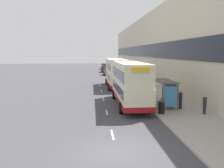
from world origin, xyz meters
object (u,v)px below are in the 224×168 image
double_decker_bus_ahead (116,72)px  pedestrian_4 (148,92)px  car_2 (108,71)px  pedestrian_3 (180,99)px  pedestrian_at_shelter (175,94)px  bus_shelter (167,89)px  pedestrian_1 (205,104)px  car_0 (105,69)px  pedestrian_2 (151,94)px  double_decker_bus_near (130,83)px  litter_bin (161,107)px  car_1 (104,66)px

double_decker_bus_ahead → pedestrian_4: (2.43, -11.29, -1.30)m
car_2 → pedestrian_3: bearing=-83.3°
car_2 → pedestrian_at_shelter: pedestrian_at_shelter is taller
bus_shelter → pedestrian_1: 3.99m
bus_shelter → car_0: bus_shelter is taller
pedestrian_2 → double_decker_bus_near: bearing=-157.6°
bus_shelter → pedestrian_2: bus_shelter is taller
double_decker_bus_near → litter_bin: 4.97m
pedestrian_2 → pedestrian_3: bearing=-62.4°
pedestrian_3 → pedestrian_2: bearing=117.6°
double_decker_bus_ahead → pedestrian_4: size_ratio=6.42×
car_0 → pedestrian_1: 48.14m
double_decker_bus_near → pedestrian_3: 5.18m
pedestrian_2 → pedestrian_3: 4.08m
car_0 → pedestrian_2: (2.57, -42.11, 0.04)m
car_2 → pedestrian_3: (4.31, -36.80, 0.14)m
bus_shelter → car_0: (-3.47, 44.67, -0.97)m
double_decker_bus_near → car_0: bearing=90.2°
car_1 → pedestrian_2: 54.82m
pedestrian_at_shelter → litter_bin: 5.68m
pedestrian_at_shelter → pedestrian_3: (-0.64, -3.31, 0.04)m
pedestrian_at_shelter → pedestrian_2: (-2.53, 0.30, -0.03)m
car_0 → pedestrian_2: 42.19m
pedestrian_1 → pedestrian_4: size_ratio=0.97×
bus_shelter → pedestrian_4: 3.66m
car_1 → litter_bin: bearing=-88.2°
car_2 → litter_bin: (2.10, -38.39, -0.20)m
double_decker_bus_ahead → pedestrian_at_shelter: double_decker_bus_ahead is taller
car_1 → pedestrian_3: (4.07, -58.39, 0.12)m
pedestrian_at_shelter → pedestrian_2: 2.55m
car_0 → litter_bin: (2.25, -47.31, -0.23)m
pedestrian_2 → bus_shelter: bearing=-70.6°
car_0 → car_2: (0.15, -8.92, -0.03)m
pedestrian_at_shelter → pedestrian_4: (-2.59, 1.16, 0.02)m
double_decker_bus_near → double_decker_bus_ahead: 13.13m
double_decker_bus_ahead → car_2: double_decker_bus_ahead is taller
car_2 → car_0: bearing=91.0°
double_decker_bus_near → pedestrian_2: double_decker_bus_near is taller
pedestrian_2 → litter_bin: size_ratio=1.50×
car_1 → double_decker_bus_ahead: bearing=-90.4°
double_decker_bus_ahead → litter_bin: size_ratio=10.16×
pedestrian_1 → pedestrian_3: 2.46m
double_decker_bus_ahead → car_2: (0.07, 21.04, -1.41)m
double_decker_bus_near → pedestrian_3: bearing=-31.5°
car_0 → bus_shelter: bearing=-85.6°
pedestrian_1 → litter_bin: bearing=172.1°
double_decker_bus_near → pedestrian_at_shelter: 5.15m
car_0 → pedestrian_4: 41.33m
car_2 → bus_shelter: bearing=-84.7°
double_decker_bus_near → car_1: bearing=89.8°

